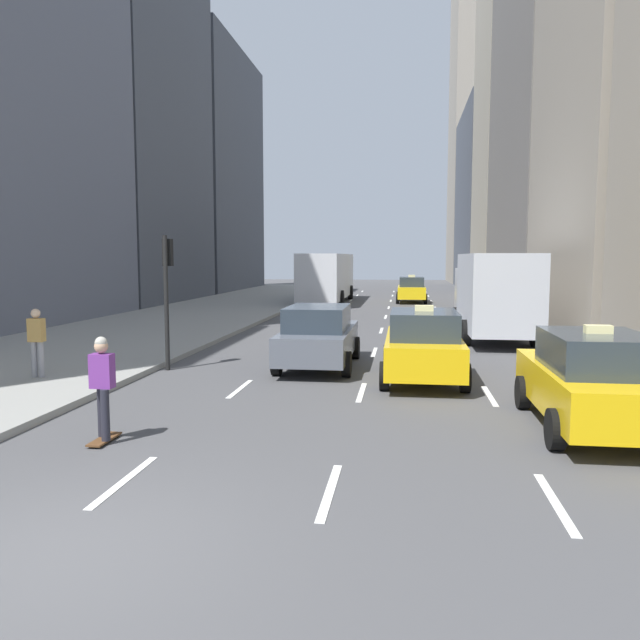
# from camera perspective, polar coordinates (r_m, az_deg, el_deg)

# --- Properties ---
(ground_plane) EXTENTS (160.00, 160.00, 0.00)m
(ground_plane) POSITION_cam_1_polar(r_m,az_deg,el_deg) (7.38, -22.92, -18.85)
(ground_plane) COLOR #474749
(sidewalk_left) EXTENTS (8.00, 66.00, 0.15)m
(sidewalk_left) POSITION_cam_1_polar(r_m,az_deg,el_deg) (34.51, -10.06, 0.75)
(sidewalk_left) COLOR gray
(sidewalk_left) RESTS_ON ground
(lane_markings) EXTENTS (5.72, 56.00, 0.01)m
(lane_markings) POSITION_cam_1_polar(r_m,az_deg,el_deg) (28.91, 5.85, -0.27)
(lane_markings) COLOR white
(lane_markings) RESTS_ON ground
(building_row_left) EXTENTS (6.00, 59.08, 26.94)m
(building_row_left) POSITION_cam_1_polar(r_m,az_deg,el_deg) (39.11, -20.34, 19.19)
(building_row_left) COLOR #A89E89
(building_row_left) RESTS_ON ground
(building_row_right) EXTENTS (6.00, 78.84, 36.65)m
(building_row_right) POSITION_cam_1_polar(r_m,az_deg,el_deg) (50.72, 18.04, 17.75)
(building_row_right) COLOR gray
(building_row_right) RESTS_ON ground
(taxi_lead) EXTENTS (2.02, 4.40, 1.87)m
(taxi_lead) POSITION_cam_1_polar(r_m,az_deg,el_deg) (15.50, 9.42, -2.26)
(taxi_lead) COLOR yellow
(taxi_lead) RESTS_ON ground
(taxi_second) EXTENTS (2.02, 4.40, 1.87)m
(taxi_second) POSITION_cam_1_polar(r_m,az_deg,el_deg) (42.33, 8.36, 2.78)
(taxi_second) COLOR yellow
(taxi_second) RESTS_ON ground
(taxi_third) EXTENTS (2.02, 4.40, 1.87)m
(taxi_third) POSITION_cam_1_polar(r_m,az_deg,el_deg) (11.91, 23.65, -5.07)
(taxi_third) COLOR yellow
(taxi_third) RESTS_ON ground
(sedan_black_near) EXTENTS (2.02, 4.73, 1.70)m
(sedan_black_near) POSITION_cam_1_polar(r_m,az_deg,el_deg) (17.17, -0.11, -1.45)
(sedan_black_near) COLOR #565B66
(sedan_black_near) RESTS_ON ground
(city_bus) EXTENTS (2.80, 11.61, 3.25)m
(city_bus) POSITION_cam_1_polar(r_m,az_deg,el_deg) (41.88, 0.67, 4.05)
(city_bus) COLOR silver
(city_bus) RESTS_ON ground
(box_truck) EXTENTS (2.58, 8.40, 3.15)m
(box_truck) POSITION_cam_1_polar(r_m,az_deg,el_deg) (24.12, 15.53, 2.42)
(box_truck) COLOR silver
(box_truck) RESTS_ON ground
(skateboarder) EXTENTS (0.36, 0.80, 1.75)m
(skateboarder) POSITION_cam_1_polar(r_m,az_deg,el_deg) (10.77, -19.27, -5.57)
(skateboarder) COLOR brown
(skateboarder) RESTS_ON ground
(pedestrian_mid_block) EXTENTS (0.36, 0.22, 1.65)m
(pedestrian_mid_block) POSITION_cam_1_polar(r_m,az_deg,el_deg) (16.38, -24.47, -1.61)
(pedestrian_mid_block) COLOR gray
(pedestrian_mid_block) RESTS_ON sidewalk_left
(traffic_light_pole) EXTENTS (0.24, 0.42, 3.60)m
(traffic_light_pole) POSITION_cam_1_polar(r_m,az_deg,el_deg) (17.12, -13.80, 3.55)
(traffic_light_pole) COLOR black
(traffic_light_pole) RESTS_ON ground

